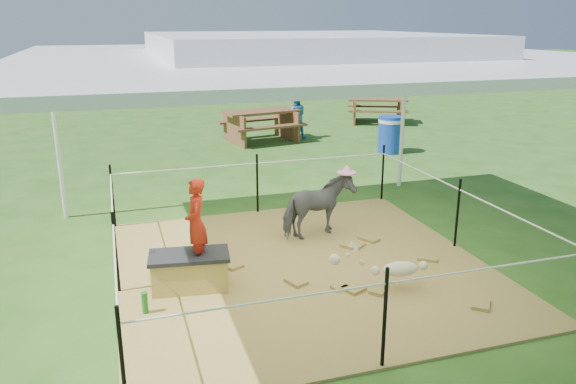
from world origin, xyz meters
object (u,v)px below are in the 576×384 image
object	(u,v)px
foal	(400,266)
distant_person	(296,116)
pony	(318,207)
straw_bale	(190,273)
picnic_table_near	(261,126)
green_bottle	(145,303)
picnic_table_far	(377,111)
trash_barrel	(390,135)
woman	(196,214)

from	to	relation	value
foal	distant_person	distance (m)	8.98
pony	foal	world-z (taller)	pony
straw_bale	picnic_table_near	distance (m)	8.52
straw_bale	picnic_table_near	size ratio (longest dim) A/B	0.44
green_bottle	picnic_table_far	bearing A→B (deg)	52.63
green_bottle	trash_barrel	xyz separation A→B (m)	(6.13, 6.22, 0.29)
foal	trash_barrel	xyz separation A→B (m)	(3.25, 6.53, 0.12)
straw_bale	trash_barrel	size ratio (longest dim) A/B	0.99
woman	picnic_table_far	size ratio (longest dim) A/B	0.58
straw_bale	picnic_table_far	xyz separation A→B (m)	(7.13, 9.61, 0.15)
picnic_table_near	distant_person	distance (m)	0.99
straw_bale	woman	bearing A→B (deg)	-0.00
foal	picnic_table_far	size ratio (longest dim) A/B	0.57
pony	picnic_table_far	world-z (taller)	pony
trash_barrel	distant_person	distance (m)	2.81
woman	picnic_table_far	bearing A→B (deg)	151.65
pony	trash_barrel	world-z (taller)	pony
distant_person	picnic_table_far	bearing A→B (deg)	-139.41
straw_bale	foal	bearing A→B (deg)	-18.15
woman	picnic_table_near	world-z (taller)	woman
pony	foal	distance (m)	1.90
trash_barrel	picnic_table_near	size ratio (longest dim) A/B	0.45
woman	picnic_table_near	distance (m)	8.50
trash_barrel	picnic_table_far	distance (m)	4.14
pony	distant_person	size ratio (longest dim) A/B	0.89
pony	distant_person	distance (m)	7.24
pony	picnic_table_far	size ratio (longest dim) A/B	0.59
trash_barrel	green_bottle	bearing A→B (deg)	-134.58
pony	trash_barrel	size ratio (longest dim) A/B	1.22
picnic_table_near	pony	bearing A→B (deg)	-108.71
green_bottle	picnic_table_far	world-z (taller)	picnic_table_far
straw_bale	picnic_table_far	world-z (taller)	picnic_table_far
pony	woman	bearing A→B (deg)	102.79
pony	foal	bearing A→B (deg)	172.64
woman	pony	xyz separation A→B (m)	(1.91, 1.10, -0.45)
woman	foal	distance (m)	2.43
straw_bale	green_bottle	world-z (taller)	straw_bale
green_bottle	picnic_table_near	distance (m)	9.15
foal	picnic_table_near	bearing A→B (deg)	93.36
green_bottle	trash_barrel	world-z (taller)	trash_barrel
woman	foal	size ratio (longest dim) A/B	1.01
green_bottle	distant_person	world-z (taller)	distant_person
pony	picnic_table_far	distance (m)	9.93
picnic_table_near	picnic_table_far	distance (m)	4.44
straw_bale	green_bottle	bearing A→B (deg)	-140.71
distant_person	picnic_table_near	bearing A→B (deg)	19.54
woman	green_bottle	bearing A→B (deg)	-47.45
straw_bale	pony	distance (m)	2.30
picnic_table_near	green_bottle	bearing A→B (deg)	-123.33
woman	distant_person	bearing A→B (deg)	162.22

